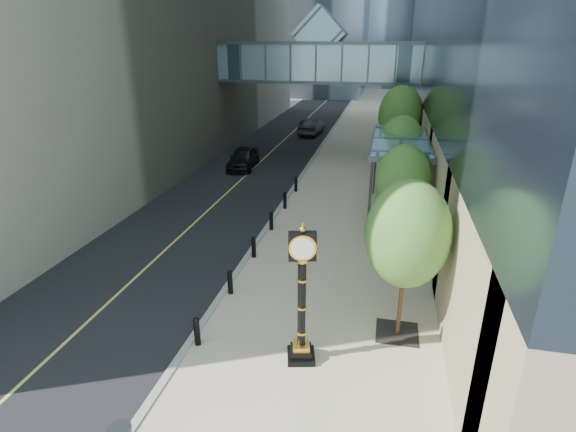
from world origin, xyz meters
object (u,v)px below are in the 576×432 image
object	(u,v)px
street_clock	(302,305)
pedestrian	(386,213)
car_near	(243,158)
car_far	(312,126)

from	to	relation	value
street_clock	pedestrian	distance (m)	11.19
street_clock	car_near	distance (m)	22.53
street_clock	pedestrian	xyz separation A→B (m)	(2.36, 10.89, -1.05)
street_clock	car_near	xyz separation A→B (m)	(-8.47, 20.84, -1.18)
street_clock	car_far	size ratio (longest dim) A/B	0.89
pedestrian	street_clock	bearing A→B (deg)	87.34
street_clock	car_far	world-z (taller)	street_clock
street_clock	car_far	xyz separation A→B (m)	(-5.52, 34.71, -1.14)
pedestrian	car_near	size ratio (longest dim) A/B	0.38
car_near	car_far	size ratio (longest dim) A/B	0.92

